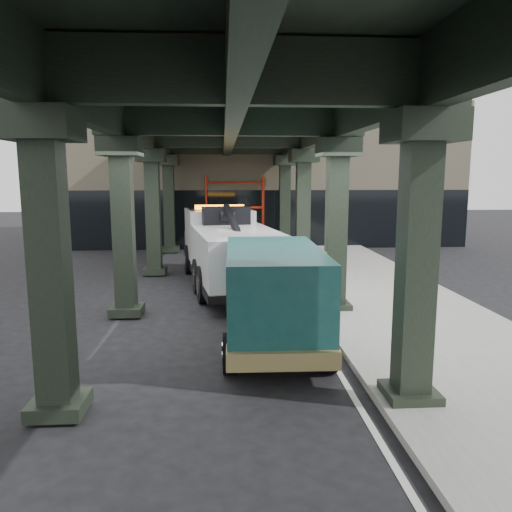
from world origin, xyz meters
name	(u,v)px	position (x,y,z in m)	size (l,w,h in m)	color
ground	(249,336)	(0.00, 0.00, 0.00)	(90.00, 90.00, 0.00)	black
sidewalk	(397,309)	(4.50, 2.00, 0.07)	(5.00, 40.00, 0.15)	gray
lane_stripe	(304,313)	(1.70, 2.00, 0.01)	(0.12, 38.00, 0.01)	silver
viaduct	(230,120)	(-0.40, 2.00, 5.46)	(7.40, 32.00, 6.40)	black
building	(264,175)	(2.00, 20.00, 4.00)	(22.00, 10.00, 8.00)	#C6B793
scaffolding	(235,211)	(0.00, 14.64, 2.11)	(3.08, 0.88, 4.00)	red
tow_truck	(228,246)	(-0.46, 5.93, 1.45)	(3.80, 9.32, 2.98)	black
towed_van	(273,292)	(0.52, -0.57, 1.26)	(2.42, 5.81, 2.34)	#134442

